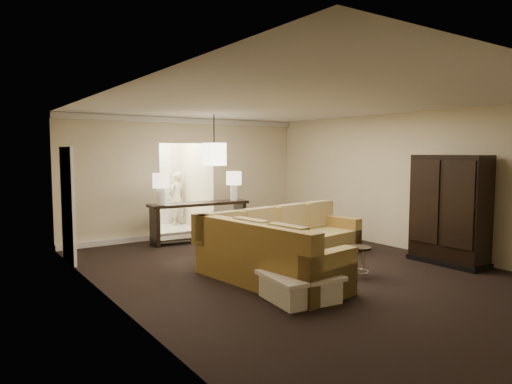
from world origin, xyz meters
TOP-DOWN VIEW (x-y plane):
  - ground at (0.00, 0.00)m, footprint 8.00×8.00m
  - wall_back at (0.00, 4.00)m, footprint 6.00×0.04m
  - wall_left at (-3.00, 0.00)m, footprint 0.04×8.00m
  - wall_right at (3.00, 0.00)m, footprint 0.04×8.00m
  - ceiling at (0.00, 0.00)m, footprint 6.00×8.00m
  - crown_molding at (0.00, 3.95)m, footprint 6.00×0.10m
  - baseboard at (0.00, 3.95)m, footprint 6.00×0.10m
  - side_door at (-2.97, 2.80)m, footprint 0.05×0.90m
  - foyer at (0.00, 5.34)m, footprint 1.44×2.02m
  - sectional_sofa at (-0.05, 0.19)m, footprint 3.43×2.95m
  - coffee_table at (-0.88, -1.20)m, footprint 1.01×1.01m
  - console_table at (-0.11, 3.20)m, footprint 2.30×0.67m
  - armoire at (2.59, -1.18)m, footprint 0.58×1.36m
  - drink_table at (0.62, -0.87)m, footprint 0.39×0.39m
  - table_lamp_left at (-0.99, 3.26)m, footprint 0.35×0.35m
  - table_lamp_right at (0.77, 3.14)m, footprint 0.35×0.35m
  - pendant_light at (0.00, 2.70)m, footprint 0.38×0.38m
  - person at (0.45, 5.60)m, footprint 0.68×0.57m

SIDE VIEW (x-z plane):
  - ground at x=0.00m, z-range 0.00..0.00m
  - baseboard at x=0.00m, z-range 0.00..0.12m
  - coffee_table at x=-0.88m, z-range 0.00..0.38m
  - drink_table at x=0.62m, z-range 0.11..0.60m
  - sectional_sofa at x=-0.05m, z-range -0.10..0.89m
  - console_table at x=-0.11m, z-range 0.08..0.96m
  - person at x=0.45m, z-range 0.00..1.62m
  - armoire at x=2.59m, z-range -0.04..1.91m
  - side_door at x=-2.97m, z-range 0.00..2.10m
  - foyer at x=0.00m, z-range -0.10..2.70m
  - table_lamp_left at x=-0.99m, z-range 0.99..1.66m
  - table_lamp_right at x=0.77m, z-range 0.99..1.66m
  - wall_back at x=0.00m, z-range 0.00..2.80m
  - wall_left at x=-3.00m, z-range 0.00..2.80m
  - wall_right at x=3.00m, z-range 0.00..2.80m
  - pendant_light at x=0.00m, z-range 1.41..2.50m
  - crown_molding at x=0.00m, z-range 2.67..2.79m
  - ceiling at x=0.00m, z-range 2.79..2.81m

